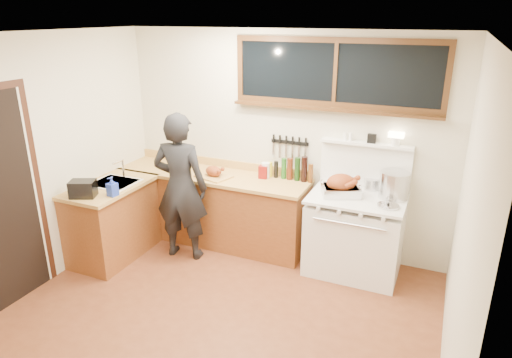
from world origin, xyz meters
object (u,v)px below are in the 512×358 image
at_px(man, 181,187).
at_px(cutting_board, 214,173).
at_px(vintage_stove, 355,233).
at_px(roast_turkey, 341,186).

xyz_separation_m(man, cutting_board, (0.23, 0.39, 0.08)).
height_order(vintage_stove, man, man).
relative_size(man, roast_turkey, 3.63).
bearing_deg(man, roast_turkey, 13.78).
xyz_separation_m(vintage_stove, cutting_board, (-1.71, -0.07, 0.49)).
bearing_deg(vintage_stove, man, -166.63).
height_order(vintage_stove, cutting_board, vintage_stove).
distance_m(vintage_stove, roast_turkey, 0.56).
bearing_deg(man, cutting_board, 59.77).
bearing_deg(vintage_stove, roast_turkey, -170.71).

